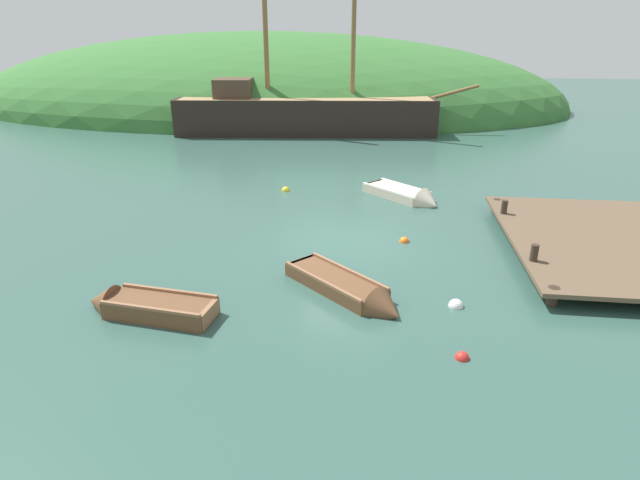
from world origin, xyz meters
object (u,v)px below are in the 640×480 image
Objects in this scene: buoy_white at (456,306)px; buoy_red at (462,358)px; sailing_ship at (304,119)px; buoy_orange at (404,242)px; buoy_yellow at (286,191)px; rowboat_far at (145,308)px; rowboat_outer_left at (350,292)px; rowboat_outer_right at (407,197)px.

buoy_white is 2.11m from buoy_red.
sailing_ship reaches higher than buoy_orange.
sailing_ship is 56.02× the size of buoy_yellow.
rowboat_outer_left is (4.60, 1.42, -0.04)m from rowboat_far.
sailing_ship is 22.60m from buoy_white.
sailing_ship is at bearing 107.67° from buoy_white.
buoy_white is at bearing -162.91° from rowboat_far.
buoy_orange is at bearing 99.11° from buoy_red.
buoy_red is at bearing -80.89° from buoy_orange.
rowboat_outer_right reaches higher than rowboat_outer_left.
rowboat_outer_left reaches higher than buoy_orange.
sailing_ship is 14.65m from rowboat_outer_right.
rowboat_outer_left reaches higher than buoy_red.
buoy_white is at bearing -57.01° from buoy_yellow.
buoy_orange is (-0.96, 6.00, 0.00)m from buoy_red.
rowboat_far is (-0.27, -22.73, -0.70)m from sailing_ship.
buoy_red is at bearing -62.91° from buoy_yellow.
buoy_red is 0.92× the size of buoy_orange.
rowboat_far is at bearing -96.44° from sailing_ship.
sailing_ship is 65.05× the size of buoy_red.
buoy_orange is at bearing 111.03° from rowboat_outer_left.
buoy_orange reaches higher than buoy_red.
rowboat_outer_right is at bearing -116.28° from rowboat_far.
buoy_yellow is at bearing 133.29° from buoy_orange.
buoy_yellow reaches higher than buoy_orange.
buoy_orange is 6.72m from buoy_yellow.
buoy_red is 12.24m from buoy_yellow.
rowboat_far is at bearing -98.09° from buoy_yellow.
buoy_yellow is at bearing 122.99° from buoy_white.
sailing_ship is at bearing 105.89° from buoy_red.
rowboat_far is 7.05m from buoy_red.
rowboat_outer_right reaches higher than rowboat_far.
rowboat_outer_right is at bearing -7.22° from buoy_yellow.
buoy_white is (7.13, 1.22, -0.15)m from rowboat_far.
buoy_yellow is (-3.18, 8.58, -0.11)m from rowboat_outer_left.
rowboat_outer_right is at bearing 94.09° from buoy_red.
rowboat_outer_right reaches higher than buoy_red.
buoy_orange is (1.43, 3.68, -0.11)m from rowboat_outer_left.
buoy_yellow is (1.15, -12.73, -0.85)m from sailing_ship.
rowboat_far is (-6.26, -9.39, 0.05)m from rowboat_outer_right.
rowboat_outer_left is at bearing -69.65° from buoy_yellow.
rowboat_far reaches higher than buoy_red.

